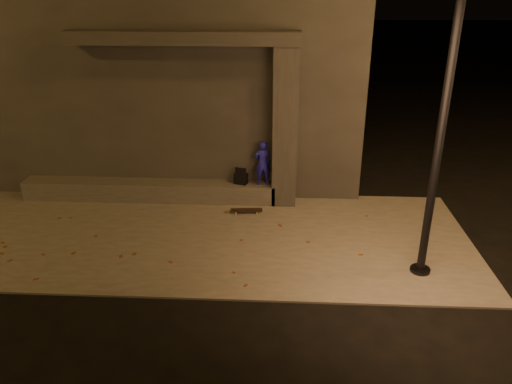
# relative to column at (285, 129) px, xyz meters

# --- Properties ---
(ground) EXTENTS (120.00, 120.00, 0.00)m
(ground) POSITION_rel_column_xyz_m (-1.70, -3.75, -1.84)
(ground) COLOR black
(ground) RESTS_ON ground
(sidewalk) EXTENTS (11.00, 4.40, 0.04)m
(sidewalk) POSITION_rel_column_xyz_m (-1.70, -1.75, -1.82)
(sidewalk) COLOR #655F59
(sidewalk) RESTS_ON ground
(building) EXTENTS (9.00, 5.10, 5.22)m
(building) POSITION_rel_column_xyz_m (-2.70, 2.74, 0.77)
(building) COLOR #363331
(building) RESTS_ON ground
(ledge) EXTENTS (6.00, 0.55, 0.45)m
(ledge) POSITION_rel_column_xyz_m (-3.20, 0.00, -1.58)
(ledge) COLOR #4B4844
(ledge) RESTS_ON sidewalk
(column) EXTENTS (0.55, 0.55, 3.60)m
(column) POSITION_rel_column_xyz_m (0.00, 0.00, 0.00)
(column) COLOR #363331
(column) RESTS_ON sidewalk
(canopy) EXTENTS (5.00, 0.70, 0.28)m
(canopy) POSITION_rel_column_xyz_m (-2.20, 0.05, 1.94)
(canopy) COLOR #363331
(canopy) RESTS_ON column
(skateboarder) EXTENTS (0.43, 0.33, 1.05)m
(skateboarder) POSITION_rel_column_xyz_m (-0.50, 0.00, -0.83)
(skateboarder) COLOR #1E1BAF
(skateboarder) RESTS_ON ledge
(backpack) EXTENTS (0.34, 0.28, 0.42)m
(backpack) POSITION_rel_column_xyz_m (-1.00, 0.00, -1.20)
(backpack) COLOR black
(backpack) RESTS_ON ledge
(skateboard) EXTENTS (0.73, 0.24, 0.08)m
(skateboard) POSITION_rel_column_xyz_m (-0.83, -0.65, -1.74)
(skateboard) COLOR black
(skateboard) RESTS_ON sidewalk
(street_lamp_0) EXTENTS (0.36, 0.36, 7.81)m
(street_lamp_0) POSITION_rel_column_xyz_m (2.49, -2.91, 2.56)
(street_lamp_0) COLOR black
(street_lamp_0) RESTS_ON ground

